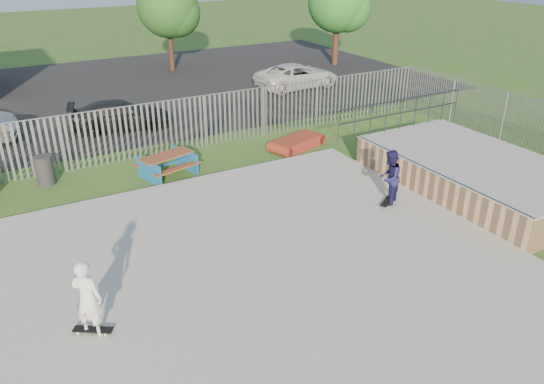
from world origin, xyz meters
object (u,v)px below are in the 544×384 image
trash_bin_grey (45,170)px  car_white (297,76)px  tree_mid (168,7)px  skater_navy (389,178)px  car_dark (120,115)px  skater_white (87,298)px  funbox (297,143)px  tree_right (338,3)px  picnic_table (168,165)px

trash_bin_grey → car_white: 15.41m
tree_mid → skater_navy: bearing=-92.3°
car_dark → skater_white: 13.49m
funbox → trash_bin_grey: (-8.98, 1.19, 0.28)m
trash_bin_grey → tree_right: tree_right is taller
picnic_table → car_white: 12.92m
tree_right → skater_white: (-19.54, -19.05, -2.83)m
trash_bin_grey → skater_navy: size_ratio=0.58×
car_dark → tree_right: size_ratio=0.72×
picnic_table → funbox: 5.26m
picnic_table → car_white: (10.15, 8.00, 0.28)m
funbox → car_dark: bearing=116.5°
skater_white → car_dark: bearing=-64.0°
car_dark → car_white: size_ratio=0.88×
funbox → car_white: car_white is taller
skater_white → trash_bin_grey: bearing=-49.0°
car_dark → tree_right: bearing=-56.0°
tree_right → skater_navy: size_ratio=3.39×
car_dark → skater_white: bearing=175.0°
picnic_table → tree_mid: size_ratio=0.38×
tree_mid → skater_white: 24.81m
car_white → skater_white: size_ratio=2.78×
car_white → tree_mid: bearing=28.2°
tree_right → skater_white: bearing=-135.7°
tree_right → tree_mid: bearing=159.8°
picnic_table → car_white: car_white is taller
funbox → tree_mid: tree_mid is taller
picnic_table → tree_right: bearing=21.9°
trash_bin_grey → tree_right: bearing=28.9°
skater_white → tree_mid: bearing=-70.1°
car_dark → skater_navy: (4.96, -11.28, 0.37)m
trash_bin_grey → tree_mid: bearing=56.3°
tree_right → skater_navy: bearing=-121.2°
tree_right → car_white: bearing=-143.7°
car_white → tree_mid: size_ratio=0.84×
car_dark → skater_white: (-4.02, -12.87, 0.37)m
car_white → skater_navy: size_ratio=2.78×
car_white → skater_navy: 14.54m
car_dark → skater_white: skater_white is taller
trash_bin_grey → car_dark: 5.74m
car_white → car_dark: bearing=100.1°
tree_mid → skater_white: size_ratio=3.33×
tree_mid → tree_right: bearing=-20.2°
picnic_table → skater_white: bearing=-135.4°
funbox → skater_white: skater_white is taller
funbox → skater_white: size_ratio=1.32×
trash_bin_grey → skater_white: 8.48m
tree_right → car_dark: bearing=-158.3°
tree_mid → skater_navy: (-0.83, -21.04, -2.77)m
tree_right → trash_bin_grey: bearing=-151.1°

